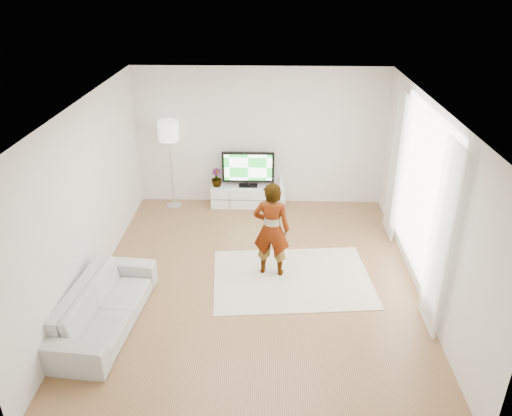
{
  "coord_description": "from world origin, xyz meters",
  "views": [
    {
      "loc": [
        0.21,
        -6.58,
        4.51
      ],
      "look_at": [
        -0.0,
        0.4,
        1.09
      ],
      "focal_mm": 35.0,
      "sensor_mm": 36.0,
      "label": 1
    }
  ],
  "objects_px": {
    "media_console": "(248,196)",
    "rug": "(292,278)",
    "player": "(271,229)",
    "floor_lamp": "(169,135)",
    "television": "(248,168)",
    "sofa": "(104,306)"
  },
  "relations": [
    {
      "from": "media_console",
      "to": "rug",
      "type": "height_order",
      "value": "media_console"
    },
    {
      "from": "rug",
      "to": "player",
      "type": "distance_m",
      "value": 0.88
    },
    {
      "from": "floor_lamp",
      "to": "media_console",
      "type": "bearing_deg",
      "value": 2.42
    },
    {
      "from": "player",
      "to": "rug",
      "type": "bearing_deg",
      "value": 161.91
    },
    {
      "from": "television",
      "to": "media_console",
      "type": "bearing_deg",
      "value": -90.0
    },
    {
      "from": "television",
      "to": "player",
      "type": "height_order",
      "value": "player"
    },
    {
      "from": "rug",
      "to": "floor_lamp",
      "type": "relative_size",
      "value": 1.37
    },
    {
      "from": "television",
      "to": "rug",
      "type": "xyz_separation_m",
      "value": [
        0.82,
        -2.71,
        -0.82
      ]
    },
    {
      "from": "rug",
      "to": "floor_lamp",
      "type": "distance_m",
      "value": 3.84
    },
    {
      "from": "rug",
      "to": "player",
      "type": "height_order",
      "value": "player"
    },
    {
      "from": "media_console",
      "to": "floor_lamp",
      "type": "height_order",
      "value": "floor_lamp"
    },
    {
      "from": "television",
      "to": "rug",
      "type": "bearing_deg",
      "value": -73.19
    },
    {
      "from": "television",
      "to": "floor_lamp",
      "type": "xyz_separation_m",
      "value": [
        -1.54,
        -0.09,
        0.71
      ]
    },
    {
      "from": "television",
      "to": "sofa",
      "type": "xyz_separation_m",
      "value": [
        -1.8,
        -3.9,
        -0.51
      ]
    },
    {
      "from": "television",
      "to": "player",
      "type": "xyz_separation_m",
      "value": [
        0.48,
        -2.54,
        -0.02
      ]
    },
    {
      "from": "media_console",
      "to": "floor_lamp",
      "type": "distance_m",
      "value": 2.03
    },
    {
      "from": "media_console",
      "to": "rug",
      "type": "relative_size",
      "value": 0.61
    },
    {
      "from": "rug",
      "to": "television",
      "type": "bearing_deg",
      "value": 106.81
    },
    {
      "from": "media_console",
      "to": "sofa",
      "type": "height_order",
      "value": "sofa"
    },
    {
      "from": "sofa",
      "to": "floor_lamp",
      "type": "distance_m",
      "value": 4.01
    },
    {
      "from": "media_console",
      "to": "television",
      "type": "xyz_separation_m",
      "value": [
        0.0,
        0.03,
        0.61
      ]
    },
    {
      "from": "player",
      "to": "media_console",
      "type": "bearing_deg",
      "value": -71.11
    }
  ]
}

